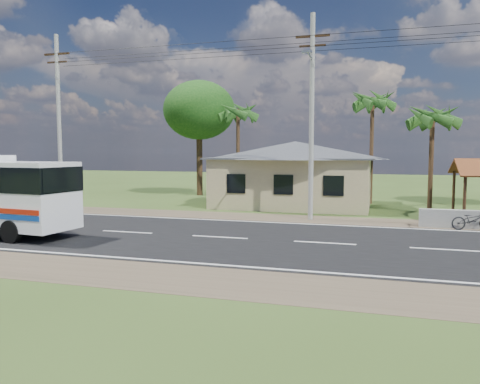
% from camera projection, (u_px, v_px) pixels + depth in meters
% --- Properties ---
extents(ground, '(120.00, 120.00, 0.00)m').
position_uv_depth(ground, '(220.00, 238.00, 20.21)').
color(ground, '#2D4318').
rests_on(ground, ground).
extents(road, '(120.00, 16.00, 0.03)m').
position_uv_depth(road, '(220.00, 237.00, 20.21)').
color(road, black).
rests_on(road, ground).
extents(house, '(12.40, 10.00, 5.00)m').
position_uv_depth(house, '(295.00, 167.00, 32.11)').
color(house, tan).
rests_on(house, ground).
extents(utility_poles, '(32.80, 2.22, 11.00)m').
position_uv_depth(utility_poles, '(305.00, 113.00, 25.15)').
color(utility_poles, '#9E9E99').
rests_on(utility_poles, ground).
extents(palm_near, '(2.80, 2.80, 6.70)m').
position_uv_depth(palm_near, '(433.00, 117.00, 27.52)').
color(palm_near, '#47301E').
rests_on(palm_near, ground).
extents(palm_mid, '(2.80, 2.80, 8.20)m').
position_uv_depth(palm_mid, '(373.00, 102.00, 32.69)').
color(palm_mid, '#47301E').
rests_on(palm_mid, ground).
extents(palm_far, '(2.80, 2.80, 7.70)m').
position_uv_depth(palm_far, '(238.00, 113.00, 36.05)').
color(palm_far, '#47301E').
rests_on(palm_far, ground).
extents(tree_behind_house, '(6.00, 6.00, 9.61)m').
position_uv_depth(tree_behind_house, '(199.00, 111.00, 39.05)').
color(tree_behind_house, '#47301E').
rests_on(tree_behind_house, ground).
extents(motorcycle, '(2.00, 1.02, 1.00)m').
position_uv_depth(motorcycle, '(472.00, 220.00, 22.04)').
color(motorcycle, black).
rests_on(motorcycle, ground).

